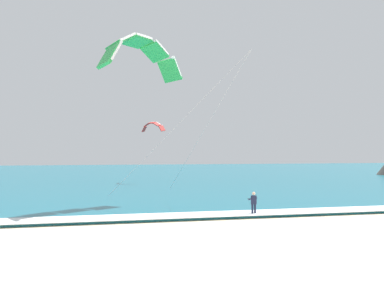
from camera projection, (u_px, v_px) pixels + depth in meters
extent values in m
cube|color=#146075|center=(167.00, 174.00, 89.71)|extent=(200.00, 120.00, 0.20)
cube|color=white|center=(322.00, 210.00, 32.48)|extent=(200.00, 2.66, 0.04)
ellipsoid|color=white|center=(254.00, 216.00, 30.83)|extent=(0.52, 1.42, 0.05)
cube|color=black|center=(252.00, 215.00, 31.08)|extent=(0.16, 0.07, 0.04)
cube|color=black|center=(255.00, 216.00, 30.59)|extent=(0.16, 0.07, 0.04)
cylinder|color=#191E38|center=(252.00, 211.00, 30.81)|extent=(0.14, 0.14, 0.84)
cylinder|color=#191E38|center=(255.00, 210.00, 30.87)|extent=(0.14, 0.14, 0.84)
cube|color=#191E38|center=(254.00, 200.00, 30.85)|extent=(0.35, 0.22, 0.60)
sphere|color=beige|center=(254.00, 193.00, 30.86)|extent=(0.22, 0.22, 0.22)
cylinder|color=#191E38|center=(250.00, 199.00, 30.95)|extent=(0.12, 0.51, 0.22)
cylinder|color=#191E38|center=(255.00, 199.00, 31.06)|extent=(0.12, 0.51, 0.22)
cylinder|color=black|center=(251.00, 199.00, 31.21)|extent=(0.55, 0.07, 0.04)
cube|color=#3F3F42|center=(253.00, 203.00, 30.96)|extent=(0.12, 0.09, 0.10)
cube|color=green|center=(170.00, 70.00, 39.70)|extent=(2.30, 1.90, 2.05)
cube|color=white|center=(176.00, 67.00, 39.32)|extent=(1.11, 1.02, 1.71)
cube|color=green|center=(155.00, 52.00, 38.59)|extent=(2.59, 2.37, 1.55)
cube|color=white|center=(161.00, 48.00, 38.21)|extent=(1.49, 1.39, 1.11)
cube|color=green|center=(137.00, 41.00, 36.93)|extent=(2.61, 2.58, 0.70)
cube|color=white|center=(144.00, 37.00, 36.55)|extent=(1.63, 1.50, 0.25)
cube|color=green|center=(121.00, 42.00, 35.10)|extent=(2.37, 2.54, 1.55)
cube|color=white|center=(127.00, 37.00, 34.71)|extent=(1.51, 1.36, 1.11)
cube|color=green|center=(109.00, 55.00, 33.51)|extent=(1.85, 2.28, 2.05)
cube|color=white|center=(116.00, 51.00, 33.12)|extent=(1.09, 1.02, 1.71)
cylinder|color=#B2B2B7|center=(206.00, 127.00, 35.46)|extent=(3.88, 9.54, 10.34)
cylinder|color=#B2B2B7|center=(178.00, 124.00, 32.37)|extent=(9.46, 4.55, 10.34)
cube|color=red|center=(144.00, 129.00, 64.16)|extent=(0.83, 1.00, 0.90)
cube|color=white|center=(146.00, 128.00, 64.40)|extent=(0.43, 0.50, 0.75)
cube|color=red|center=(147.00, 125.00, 63.61)|extent=(1.03, 1.13, 0.68)
cube|color=white|center=(149.00, 124.00, 63.85)|extent=(0.58, 0.67, 0.48)
cube|color=red|center=(152.00, 123.00, 63.01)|extent=(1.11, 1.14, 0.31)
cube|color=white|center=(153.00, 122.00, 63.25)|extent=(0.63, 0.73, 0.11)
cube|color=red|center=(157.00, 124.00, 62.51)|extent=(1.09, 1.03, 0.68)
cube|color=white|center=(159.00, 123.00, 62.75)|extent=(0.57, 0.67, 0.48)
cube|color=red|center=(162.00, 128.00, 62.21)|extent=(0.99, 0.79, 0.90)
cube|color=white|center=(163.00, 128.00, 62.46)|extent=(0.43, 0.48, 0.75)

